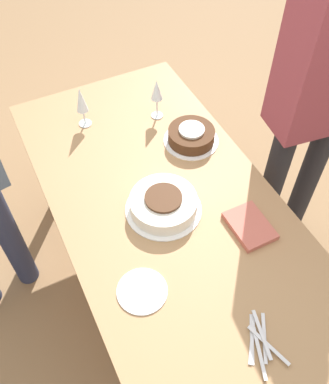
% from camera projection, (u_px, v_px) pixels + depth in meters
% --- Properties ---
extents(ground_plane, '(12.00, 12.00, 0.00)m').
position_uv_depth(ground_plane, '(164.00, 282.00, 2.36)').
color(ground_plane, '#8E6B47').
extents(dining_table, '(1.75, 0.88, 0.74)m').
position_uv_depth(dining_table, '(164.00, 214.00, 1.86)').
color(dining_table, '#9E754C').
rests_on(dining_table, ground_plane).
extents(cake_center_white, '(0.31, 0.31, 0.08)m').
position_uv_depth(cake_center_white, '(163.00, 204.00, 1.72)').
color(cake_center_white, white).
rests_on(cake_center_white, dining_table).
extents(cake_front_chocolate, '(0.26, 0.26, 0.08)m').
position_uv_depth(cake_front_chocolate, '(191.00, 136.00, 1.97)').
color(cake_front_chocolate, white).
rests_on(cake_front_chocolate, dining_table).
extents(wine_glass_near, '(0.06, 0.06, 0.21)m').
position_uv_depth(wine_glass_near, '(157.00, 91.00, 1.99)').
color(wine_glass_near, silver).
rests_on(wine_glass_near, dining_table).
extents(wine_glass_far, '(0.06, 0.06, 0.21)m').
position_uv_depth(wine_glass_far, '(81.00, 101.00, 1.96)').
color(wine_glass_far, silver).
rests_on(wine_glass_far, dining_table).
extents(dessert_plate_left, '(0.18, 0.18, 0.01)m').
position_uv_depth(dessert_plate_left, '(142.00, 291.00, 1.51)').
color(dessert_plate_left, silver).
rests_on(dessert_plate_left, dining_table).
extents(fork_pile, '(0.21, 0.14, 0.02)m').
position_uv_depth(fork_pile, '(260.00, 341.00, 1.40)').
color(fork_pile, silver).
rests_on(fork_pile, dining_table).
extents(napkin_stack, '(0.19, 0.14, 0.02)m').
position_uv_depth(napkin_stack, '(250.00, 226.00, 1.68)').
color(napkin_stack, '#B75B4C').
rests_on(napkin_stack, dining_table).
extents(person_cutting, '(0.27, 0.42, 1.77)m').
position_uv_depth(person_cutting, '(326.00, 81.00, 1.74)').
color(person_cutting, '#232328').
rests_on(person_cutting, ground_plane).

